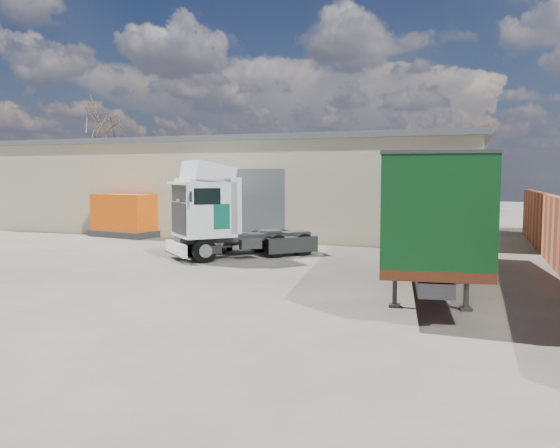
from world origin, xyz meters
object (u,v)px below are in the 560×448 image
(tractor_unit, at_px, (221,217))
(orange_skip, at_px, (128,218))
(bare_tree, at_px, (105,114))
(panel_van, at_px, (210,223))
(box_trailer, at_px, (424,207))

(tractor_unit, relative_size, orange_skip, 1.39)
(bare_tree, relative_size, panel_van, 1.73)
(panel_van, bearing_deg, bare_tree, 118.10)
(bare_tree, distance_m, box_trailer, 31.39)
(box_trailer, relative_size, panel_van, 2.08)
(bare_tree, xyz_separation_m, panel_van, (15.17, -12.42, -6.83))
(tractor_unit, distance_m, panel_van, 3.80)
(bare_tree, xyz_separation_m, tractor_unit, (17.25, -15.55, -6.31))
(bare_tree, height_order, tractor_unit, bare_tree)
(bare_tree, bearing_deg, tractor_unit, -42.03)
(orange_skip, bearing_deg, box_trailer, -14.91)
(panel_van, distance_m, orange_skip, 6.50)
(bare_tree, height_order, panel_van, bare_tree)
(tractor_unit, bearing_deg, orange_skip, -169.49)
(box_trailer, height_order, panel_van, box_trailer)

